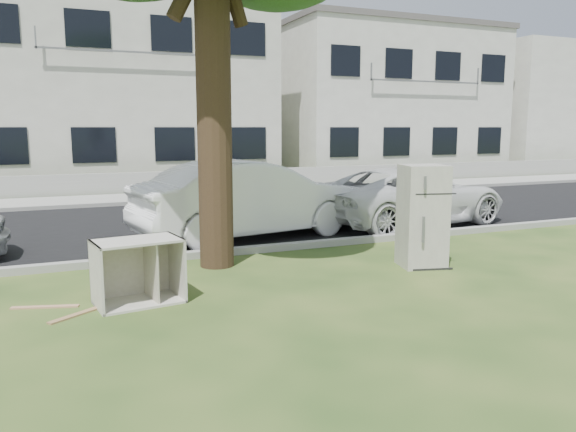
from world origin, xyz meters
name	(u,v)px	position (x,y,z in m)	size (l,w,h in m)	color
ground	(283,293)	(0.00, 0.00, 0.00)	(120.00, 120.00, 0.00)	#224017
road	(184,223)	(0.00, 6.00, 0.01)	(120.00, 7.00, 0.01)	black
kerb_near	(229,255)	(0.00, 2.45, 0.00)	(120.00, 0.18, 0.12)	gray
kerb_far	(157,204)	(0.00, 9.55, 0.00)	(120.00, 0.18, 0.12)	gray
sidewalk	(149,198)	(0.00, 11.00, 0.01)	(120.00, 2.80, 0.01)	gray
low_wall	(141,183)	(0.00, 12.60, 0.35)	(120.00, 0.15, 0.70)	gray
townhouse_center	(119,89)	(0.00, 17.50, 3.72)	(11.22, 8.16, 7.44)	beige
townhouse_right	(373,102)	(12.00, 17.50, 3.42)	(10.20, 8.16, 6.84)	silver
filler_right	(571,110)	(26.00, 18.00, 3.20)	(16.00, 9.00, 6.40)	beige
fridge	(422,216)	(2.60, 0.51, 0.81)	(0.67, 0.62, 1.62)	silver
cabinet	(138,271)	(-1.84, 0.31, 0.41)	(1.05, 0.65, 0.82)	beige
plank_a	(88,311)	(-2.45, 0.20, 0.01)	(1.07, 0.09, 0.02)	olive
plank_b	(45,307)	(-2.94, 0.56, 0.01)	(0.81, 0.08, 0.02)	tan
plank_c	(146,281)	(-1.60, 1.29, 0.01)	(0.72, 0.08, 0.02)	tan
car_center	(252,199)	(0.90, 3.82, 0.78)	(1.64, 4.71, 1.55)	white
car_right	(411,196)	(4.73, 3.84, 0.65)	(2.15, 4.66, 1.29)	white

